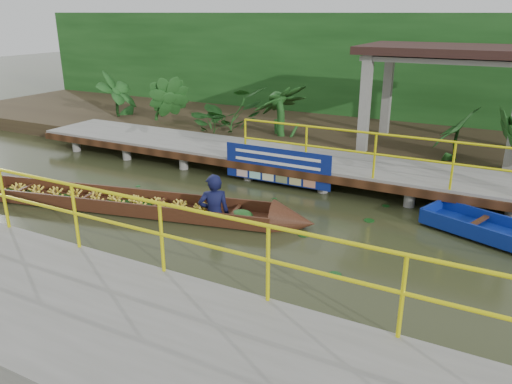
% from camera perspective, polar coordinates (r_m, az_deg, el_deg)
% --- Properties ---
extents(ground, '(80.00, 80.00, 0.00)m').
position_cam_1_polar(ground, '(10.03, -3.22, -3.75)').
color(ground, '#2A3118').
rests_on(ground, ground).
extents(land_strip, '(30.00, 8.00, 0.45)m').
position_cam_1_polar(land_strip, '(16.52, 10.26, 6.29)').
color(land_strip, '#312518').
rests_on(land_strip, ground).
extents(far_dock, '(16.00, 2.06, 1.66)m').
position_cam_1_polar(far_dock, '(12.75, 4.73, 3.69)').
color(far_dock, slate).
rests_on(far_dock, ground).
extents(near_dock, '(18.00, 2.40, 1.73)m').
position_cam_1_polar(near_dock, '(6.43, -15.29, -16.18)').
color(near_dock, slate).
rests_on(near_dock, ground).
extents(pavilion, '(4.40, 3.00, 3.00)m').
position_cam_1_polar(pavilion, '(14.32, 21.17, 13.79)').
color(pavilion, slate).
rests_on(pavilion, ground).
extents(foliage_backdrop, '(30.00, 0.80, 4.00)m').
position_cam_1_polar(foliage_backdrop, '(18.60, 13.05, 13.15)').
color(foliage_backdrop, '#174415').
rests_on(foliage_backdrop, ground).
extents(vendor_boat, '(8.43, 2.56, 2.13)m').
position_cam_1_polar(vendor_boat, '(10.92, -13.24, -0.64)').
color(vendor_boat, '#371C0F').
rests_on(vendor_boat, ground).
extents(blue_banner, '(2.74, 0.04, 0.86)m').
position_cam_1_polar(blue_banner, '(11.94, 2.38, 3.03)').
color(blue_banner, navy).
rests_on(blue_banner, ground).
extents(tropical_plants, '(14.33, 1.33, 1.67)m').
position_cam_1_polar(tropical_plants, '(14.94, 1.37, 9.33)').
color(tropical_plants, '#174415').
rests_on(tropical_plants, ground).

